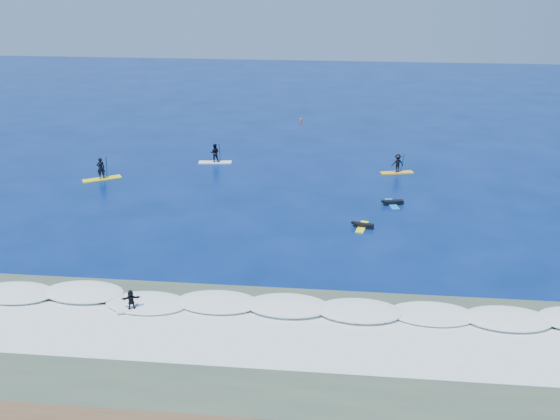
# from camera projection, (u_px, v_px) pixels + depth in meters

# --- Properties ---
(ground) EXTENTS (160.00, 160.00, 0.00)m
(ground) POSITION_uv_depth(u_px,v_px,m) (286.00, 236.00, 44.28)
(ground) COLOR #03194A
(ground) RESTS_ON ground
(shallow_water) EXTENTS (90.00, 13.00, 0.01)m
(shallow_water) POSITION_uv_depth(u_px,v_px,m) (260.00, 351.00, 31.38)
(shallow_water) COLOR #364A3D
(shallow_water) RESTS_ON ground
(breaking_wave) EXTENTS (40.00, 6.00, 0.30)m
(breaking_wave) POSITION_uv_depth(u_px,v_px,m) (270.00, 309.00, 35.07)
(breaking_wave) COLOR white
(breaking_wave) RESTS_ON ground
(whitewater) EXTENTS (34.00, 5.00, 0.02)m
(whitewater) POSITION_uv_depth(u_px,v_px,m) (263.00, 340.00, 32.31)
(whitewater) COLOR silver
(whitewater) RESTS_ON ground
(sup_paddler_left) EXTENTS (3.30, 2.44, 2.35)m
(sup_paddler_left) POSITION_uv_depth(u_px,v_px,m) (101.00, 172.00, 55.13)
(sup_paddler_left) COLOR yellow
(sup_paddler_left) RESTS_ON ground
(sup_paddler_center) EXTENTS (3.19, 1.13, 2.19)m
(sup_paddler_center) POSITION_uv_depth(u_px,v_px,m) (215.00, 155.00, 59.54)
(sup_paddler_center) COLOR white
(sup_paddler_center) RESTS_ON ground
(sup_paddler_right) EXTENTS (3.07, 1.42, 2.09)m
(sup_paddler_right) POSITION_uv_depth(u_px,v_px,m) (397.00, 165.00, 56.70)
(sup_paddler_right) COLOR #F0AE1A
(sup_paddler_right) RESTS_ON ground
(prone_paddler_near) EXTENTS (1.69, 2.20, 0.44)m
(prone_paddler_near) POSITION_uv_depth(u_px,v_px,m) (362.00, 226.00, 45.53)
(prone_paddler_near) COLOR #FEFF1B
(prone_paddler_near) RESTS_ON ground
(prone_paddler_far) EXTENTS (1.83, 2.38, 0.48)m
(prone_paddler_far) POSITION_uv_depth(u_px,v_px,m) (392.00, 203.00, 49.71)
(prone_paddler_far) COLOR blue
(prone_paddler_far) RESTS_ON ground
(wave_surfer) EXTENTS (1.77, 1.01, 1.24)m
(wave_surfer) POSITION_uv_depth(u_px,v_px,m) (131.00, 301.00, 34.49)
(wave_surfer) COLOR white
(wave_surfer) RESTS_ON breaking_wave
(marker_buoy) EXTENTS (0.27, 0.27, 0.64)m
(marker_buoy) POSITION_uv_depth(u_px,v_px,m) (301.00, 120.00, 74.18)
(marker_buoy) COLOR #FD4B16
(marker_buoy) RESTS_ON ground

